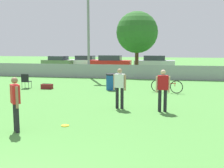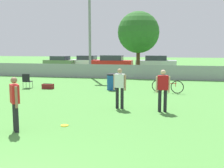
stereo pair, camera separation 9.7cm
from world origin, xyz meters
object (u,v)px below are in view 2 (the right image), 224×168
at_px(player_receiver_white, 120,86).
at_px(folding_chair_sideline, 27,80).
at_px(player_thrower_red, 163,88).
at_px(trash_bin, 112,82).
at_px(bicycle_sideline, 168,86).
at_px(parked_car_red, 112,62).
at_px(parked_car_olive, 60,62).
at_px(light_pole, 89,7).
at_px(tree_near_pole, 138,32).
at_px(frisbee_disc, 65,125).
at_px(parked_car_silver, 156,62).
at_px(parked_car_white, 87,61).
at_px(player_defender_red, 15,101).
at_px(gear_bag_sideline, 48,86).

bearing_deg(player_receiver_white, folding_chair_sideline, 156.14).
relative_size(player_receiver_white, player_thrower_red, 1.00).
bearing_deg(folding_chair_sideline, trash_bin, -179.15).
distance_m(folding_chair_sideline, bicycle_sideline, 8.37).
bearing_deg(player_thrower_red, parked_car_red, 99.50).
xyz_separation_m(player_receiver_white, parked_car_olive, (-11.22, 21.23, -0.30)).
bearing_deg(bicycle_sideline, light_pole, 146.75).
height_order(tree_near_pole, folding_chair_sideline, tree_near_pole).
height_order(frisbee_disc, parked_car_silver, parked_car_silver).
bearing_deg(frisbee_disc, player_receiver_white, 65.69).
height_order(frisbee_disc, parked_car_white, parked_car_white).
height_order(tree_near_pole, bicycle_sideline, tree_near_pole).
distance_m(player_thrower_red, parked_car_white, 24.13).
distance_m(light_pole, frisbee_disc, 15.20).
height_order(player_defender_red, frisbee_disc, player_defender_red).
xyz_separation_m(bicycle_sideline, trash_bin, (-3.19, 0.39, 0.11)).
xyz_separation_m(frisbee_disc, parked_car_white, (-6.71, 24.70, 0.66)).
bearing_deg(gear_bag_sideline, trash_bin, 5.50).
bearing_deg(frisbee_disc, player_defender_red, -145.16).
xyz_separation_m(frisbee_disc, parked_car_red, (-3.13, 22.43, 0.72)).
xyz_separation_m(player_defender_red, frisbee_disc, (1.21, 0.84, -0.93)).
bearing_deg(trash_bin, frisbee_disc, -89.82).
distance_m(player_defender_red, parked_car_silver, 24.90).
relative_size(trash_bin, parked_car_silver, 0.21).
xyz_separation_m(folding_chair_sideline, parked_car_olive, (-4.73, 16.89, 0.16)).
bearing_deg(parked_car_white, player_receiver_white, -68.55).
height_order(player_thrower_red, parked_car_olive, player_thrower_red).
xyz_separation_m(tree_near_pole, parked_car_silver, (1.18, 7.69, -2.99)).
bearing_deg(parked_car_red, tree_near_pole, -59.33).
height_order(tree_near_pole, parked_car_red, tree_near_pole).
relative_size(player_receiver_white, parked_car_olive, 0.40).
bearing_deg(parked_car_silver, gear_bag_sideline, -108.71).
height_order(light_pole, player_defender_red, light_pole).
distance_m(player_thrower_red, gear_bag_sideline, 8.32).
relative_size(light_pole, parked_car_red, 2.09).
distance_m(folding_chair_sideline, parked_car_olive, 17.54).
bearing_deg(parked_car_olive, bicycle_sideline, -43.05).
height_order(light_pole, parked_car_olive, light_pole).
xyz_separation_m(parked_car_olive, parked_car_white, (3.23, 0.62, 0.03)).
bearing_deg(bicycle_sideline, player_receiver_white, -100.33).
bearing_deg(trash_bin, parked_car_silver, 83.96).
bearing_deg(parked_car_olive, gear_bag_sideline, -61.07).
relative_size(frisbee_disc, folding_chair_sideline, 0.29).
relative_size(light_pole, player_thrower_red, 5.85).
xyz_separation_m(bicycle_sideline, parked_car_silver, (-1.46, 16.69, 0.35)).
height_order(player_receiver_white, gear_bag_sideline, player_receiver_white).
relative_size(tree_near_pole, folding_chair_sideline, 6.27).
bearing_deg(parked_car_white, parked_car_olive, -167.74).
bearing_deg(gear_bag_sideline, bicycle_sideline, -0.13).
bearing_deg(parked_car_silver, player_defender_red, -96.96).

